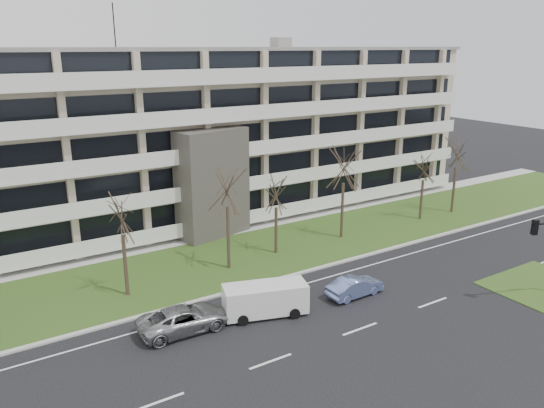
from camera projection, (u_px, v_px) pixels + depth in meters
ground at (360, 329)px, 30.03m from camera, size 160.00×160.00×0.00m
grass_verge at (246, 255)px, 40.53m from camera, size 90.00×10.00×0.06m
curb at (282, 278)px, 36.48m from camera, size 90.00×0.35×0.12m
sidewalk at (214, 234)px, 44.97m from camera, size 90.00×2.00×0.08m
grass_median at (538, 284)px, 35.59m from camera, size 7.00×5.00×0.06m
lane_edge_line at (295, 287)px, 35.28m from camera, size 90.00×0.12×0.01m
apartment_building at (178, 135)px, 48.31m from camera, size 60.50×15.10×18.75m
silver_pickup at (184, 319)px, 29.70m from camera, size 5.24×2.54×1.44m
blue_sedan at (355, 287)px, 33.84m from camera, size 3.93×1.45×1.29m
white_van at (266, 297)px, 31.35m from camera, size 5.26×3.22×1.92m
tree_2 at (121, 210)px, 32.46m from camera, size 3.69×3.69×7.38m
tree_3 at (227, 181)px, 36.36m from camera, size 4.16×4.16×8.31m
tree_4 at (276, 189)px, 39.54m from camera, size 3.29×3.29×6.58m
tree_5 at (344, 161)px, 42.48m from camera, size 4.19×4.19×8.38m
tree_6 at (424, 164)px, 47.51m from camera, size 3.34×3.34×6.68m
tree_7 at (458, 149)px, 49.26m from camera, size 3.97×3.97×7.94m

